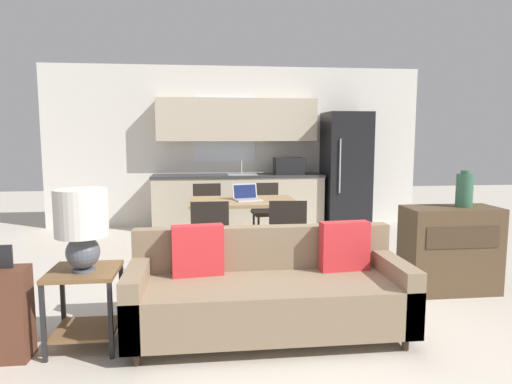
{
  "coord_description": "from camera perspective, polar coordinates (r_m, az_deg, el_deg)",
  "views": [
    {
      "loc": [
        -0.58,
        -3.23,
        1.54
      ],
      "look_at": [
        -0.03,
        1.5,
        0.95
      ],
      "focal_mm": 32.0,
      "sensor_mm": 36.0,
      "label": 1
    }
  ],
  "objects": [
    {
      "name": "refrigerator",
      "position": [
        7.84,
        11.13,
        2.71
      ],
      "size": [
        0.72,
        0.75,
        1.92
      ],
      "color": "black",
      "rests_on": "ground_plane"
    },
    {
      "name": "laptop",
      "position": [
        5.69,
        -1.18,
        -0.52
      ],
      "size": [
        0.37,
        0.33,
        0.2
      ],
      "rotation": [
        0.0,
        0.0,
        0.25
      ],
      "color": "#B7BABC",
      "rests_on": "dining_table"
    },
    {
      "name": "couch",
      "position": [
        3.62,
        1.5,
        -12.32
      ],
      "size": [
        2.1,
        0.8,
        0.85
      ],
      "color": "#3D2D1E",
      "rests_on": "ground_plane"
    },
    {
      "name": "credenza",
      "position": [
        4.91,
        23.06,
        -6.63
      ],
      "size": [
        0.91,
        0.44,
        0.85
      ],
      "color": "brown",
      "rests_on": "ground_plane"
    },
    {
      "name": "dining_table",
      "position": [
        5.7,
        -1.67,
        -1.69
      ],
      "size": [
        1.32,
        0.88,
        0.74
      ],
      "color": "tan",
      "rests_on": "ground_plane"
    },
    {
      "name": "wall_back",
      "position": [
        7.88,
        -2.47,
        5.71
      ],
      "size": [
        6.4,
        0.07,
        2.7
      ],
      "color": "silver",
      "rests_on": "ground_plane"
    },
    {
      "name": "table_lamp",
      "position": [
        3.45,
        -20.98,
        -3.53
      ],
      "size": [
        0.37,
        0.37,
        0.59
      ],
      "color": "#4C515B",
      "rests_on": "side_table"
    },
    {
      "name": "kitchen_counter",
      "position": [
        7.61,
        -2.13,
        1.82
      ],
      "size": [
        2.82,
        0.65,
        2.15
      ],
      "color": "beige",
      "rests_on": "ground_plane"
    },
    {
      "name": "dining_chair_far_right",
      "position": [
        6.57,
        1.35,
        -2.15
      ],
      "size": [
        0.45,
        0.45,
        0.85
      ],
      "rotation": [
        0.0,
        0.0,
        0.08
      ],
      "color": "black",
      "rests_on": "ground_plane"
    },
    {
      "name": "side_table",
      "position": [
        3.62,
        -20.62,
        -11.93
      ],
      "size": [
        0.48,
        0.48,
        0.58
      ],
      "color": "brown",
      "rests_on": "ground_plane"
    },
    {
      "name": "vase",
      "position": [
        4.89,
        24.61,
        0.25
      ],
      "size": [
        0.16,
        0.16,
        0.36
      ],
      "color": "#336047",
      "rests_on": "credenza"
    },
    {
      "name": "dining_chair_near_left",
      "position": [
        4.98,
        -5.78,
        -5.17
      ],
      "size": [
        0.42,
        0.42,
        0.85
      ],
      "rotation": [
        0.0,
        0.0,
        3.13
      ],
      "color": "black",
      "rests_on": "ground_plane"
    },
    {
      "name": "dining_chair_near_right",
      "position": [
        5.02,
        3.88,
        -5.05
      ],
      "size": [
        0.46,
        0.46,
        0.85
      ],
      "rotation": [
        0.0,
        0.0,
        3.03
      ],
      "color": "black",
      "rests_on": "ground_plane"
    },
    {
      "name": "ground_plane",
      "position": [
        3.62,
        3.37,
        -18.11
      ],
      "size": [
        20.0,
        20.0,
        0.0
      ],
      "primitive_type": "plane",
      "color": "beige"
    },
    {
      "name": "dining_chair_far_left",
      "position": [
        6.51,
        -6.04,
        -2.26
      ],
      "size": [
        0.45,
        0.45,
        0.85
      ],
      "rotation": [
        0.0,
        0.0,
        0.07
      ],
      "color": "black",
      "rests_on": "ground_plane"
    }
  ]
}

